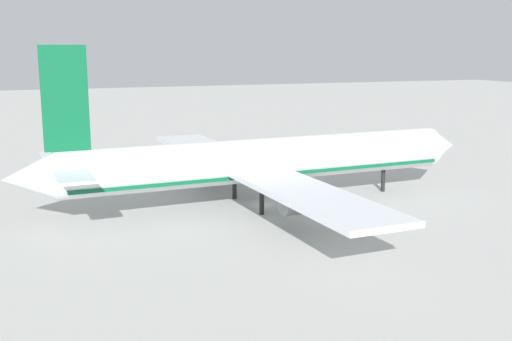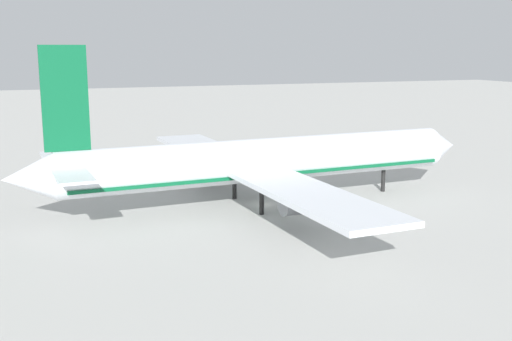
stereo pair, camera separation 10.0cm
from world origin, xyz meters
TOP-DOWN VIEW (x-y plane):
  - ground_plane at (0.00, 0.00)m, footprint 600.00×600.00m
  - airliner at (-1.31, -0.06)m, footprint 74.17×71.92m
  - traffic_cone_1 at (-24.08, 43.31)m, footprint 0.36×0.36m

SIDE VIEW (x-z plane):
  - ground_plane at x=0.00m, z-range 0.00..0.00m
  - traffic_cone_1 at x=-24.08m, z-range 0.00..0.55m
  - airliner at x=-1.31m, z-range -5.23..18.92m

